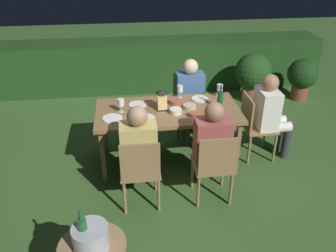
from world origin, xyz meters
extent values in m
plane|color=#385B28|center=(0.00, 0.00, 0.00)|extent=(16.00, 16.00, 0.00)
cube|color=olive|center=(0.00, 0.00, 0.73)|extent=(1.75, 0.85, 0.04)
cube|color=olive|center=(-0.80, -0.35, 0.36)|extent=(0.05, 0.05, 0.71)
cube|color=olive|center=(0.80, -0.35, 0.36)|extent=(0.05, 0.05, 0.71)
cube|color=olive|center=(-0.80, 0.35, 0.36)|extent=(0.05, 0.05, 0.71)
cube|color=olive|center=(0.80, 0.35, 0.36)|extent=(0.05, 0.05, 0.71)
cube|color=#937047|center=(-0.39, -0.74, 0.43)|extent=(0.42, 0.40, 0.03)
cube|color=#937047|center=(-0.39, -0.93, 0.66)|extent=(0.40, 0.02, 0.42)
cylinder|color=#937047|center=(-0.57, -0.57, 0.21)|extent=(0.03, 0.03, 0.42)
cylinder|color=#937047|center=(-0.21, -0.57, 0.21)|extent=(0.03, 0.03, 0.42)
cylinder|color=#937047|center=(-0.57, -0.91, 0.21)|extent=(0.03, 0.03, 0.42)
cylinder|color=#937047|center=(-0.21, -0.91, 0.21)|extent=(0.03, 0.03, 0.42)
cube|color=tan|center=(-0.39, -0.68, 0.70)|extent=(0.38, 0.24, 0.50)
sphere|color=tan|center=(-0.39, -0.68, 1.04)|extent=(0.21, 0.21, 0.21)
cylinder|color=tan|center=(-0.48, -0.54, 0.46)|extent=(0.13, 0.36, 0.13)
cylinder|color=tan|center=(-0.30, -0.54, 0.46)|extent=(0.13, 0.36, 0.13)
cylinder|color=#333338|center=(-0.48, -0.38, 0.23)|extent=(0.11, 0.11, 0.45)
cylinder|color=#333338|center=(-0.30, -0.38, 0.23)|extent=(0.11, 0.11, 0.45)
cube|color=#937047|center=(0.39, -0.74, 0.43)|extent=(0.42, 0.40, 0.03)
cube|color=#937047|center=(0.39, -0.93, 0.66)|extent=(0.40, 0.02, 0.42)
cylinder|color=#937047|center=(0.21, -0.57, 0.21)|extent=(0.03, 0.03, 0.42)
cylinder|color=#937047|center=(0.57, -0.57, 0.21)|extent=(0.03, 0.03, 0.42)
cylinder|color=#937047|center=(0.21, -0.91, 0.21)|extent=(0.03, 0.03, 0.42)
cylinder|color=#937047|center=(0.57, -0.91, 0.21)|extent=(0.03, 0.03, 0.42)
cube|color=#9E4C47|center=(0.39, -0.68, 0.70)|extent=(0.38, 0.24, 0.50)
sphere|color=#997051|center=(0.39, -0.68, 1.04)|extent=(0.21, 0.21, 0.21)
cylinder|color=#9E4C47|center=(0.30, -0.54, 0.46)|extent=(0.13, 0.36, 0.13)
cylinder|color=#9E4C47|center=(0.48, -0.54, 0.46)|extent=(0.13, 0.36, 0.13)
cylinder|color=#333338|center=(0.30, -0.38, 0.23)|extent=(0.11, 0.11, 0.45)
cylinder|color=#333338|center=(0.48, -0.38, 0.23)|extent=(0.11, 0.11, 0.45)
cube|color=#937047|center=(1.19, 0.00, 0.43)|extent=(0.40, 0.42, 0.03)
cube|color=#937047|center=(1.01, 0.00, 0.66)|extent=(0.03, 0.40, 0.42)
cylinder|color=#937047|center=(1.36, 0.18, 0.21)|extent=(0.03, 0.03, 0.42)
cylinder|color=#937047|center=(1.36, -0.18, 0.21)|extent=(0.03, 0.03, 0.42)
cylinder|color=#937047|center=(1.02, 0.18, 0.21)|extent=(0.03, 0.03, 0.42)
cylinder|color=#937047|center=(1.02, -0.18, 0.21)|extent=(0.03, 0.03, 0.42)
cube|color=white|center=(1.25, 0.00, 0.70)|extent=(0.24, 0.38, 0.50)
sphere|color=#997051|center=(1.25, 0.00, 1.04)|extent=(0.21, 0.21, 0.21)
cylinder|color=white|center=(1.39, 0.09, 0.46)|extent=(0.36, 0.13, 0.13)
cylinder|color=white|center=(1.39, -0.09, 0.46)|extent=(0.36, 0.13, 0.13)
cylinder|color=#333338|center=(1.55, 0.09, 0.23)|extent=(0.11, 0.11, 0.45)
cylinder|color=#333338|center=(1.55, -0.09, 0.23)|extent=(0.11, 0.11, 0.45)
cube|color=#937047|center=(0.39, 0.74, 0.43)|extent=(0.42, 0.40, 0.03)
cube|color=#937047|center=(0.39, 0.93, 0.66)|extent=(0.40, 0.03, 0.42)
cylinder|color=#937047|center=(0.57, 0.57, 0.21)|extent=(0.03, 0.03, 0.42)
cylinder|color=#937047|center=(0.21, 0.57, 0.21)|extent=(0.03, 0.03, 0.42)
cylinder|color=#937047|center=(0.57, 0.91, 0.21)|extent=(0.03, 0.03, 0.42)
cylinder|color=#937047|center=(0.21, 0.91, 0.21)|extent=(0.03, 0.03, 0.42)
cube|color=#426699|center=(0.39, 0.68, 0.70)|extent=(0.38, 0.24, 0.50)
sphere|color=beige|center=(0.39, 0.68, 1.04)|extent=(0.21, 0.21, 0.21)
cylinder|color=#426699|center=(0.48, 0.54, 0.46)|extent=(0.13, 0.36, 0.13)
cylinder|color=#426699|center=(0.30, 0.54, 0.46)|extent=(0.13, 0.36, 0.13)
cylinder|color=#333338|center=(0.48, 0.38, 0.23)|extent=(0.11, 0.11, 0.45)
cylinder|color=#333338|center=(0.30, 0.38, 0.23)|extent=(0.11, 0.11, 0.45)
cube|color=black|center=(-0.07, 0.02, 0.76)|extent=(0.12, 0.12, 0.01)
cube|color=#F9D17A|center=(-0.07, 0.02, 0.87)|extent=(0.11, 0.11, 0.20)
cone|color=black|center=(-0.07, 0.02, 1.00)|extent=(0.15, 0.15, 0.05)
cylinder|color=#195128|center=(0.64, -0.01, 0.86)|extent=(0.07, 0.07, 0.20)
cylinder|color=#195128|center=(0.64, -0.01, 1.00)|extent=(0.03, 0.03, 0.09)
cylinder|color=silver|center=(0.71, 0.30, 0.76)|extent=(0.06, 0.06, 0.00)
cylinder|color=silver|center=(0.71, 0.30, 0.80)|extent=(0.01, 0.01, 0.08)
cylinder|color=silver|center=(0.71, 0.30, 0.88)|extent=(0.08, 0.08, 0.08)
cylinder|color=maroon|center=(0.71, 0.30, 0.86)|extent=(0.07, 0.07, 0.03)
cylinder|color=silver|center=(0.20, 0.33, 0.76)|extent=(0.06, 0.06, 0.00)
cylinder|color=silver|center=(0.20, 0.33, 0.80)|extent=(0.01, 0.01, 0.08)
cylinder|color=silver|center=(0.20, 0.33, 0.88)|extent=(0.08, 0.08, 0.08)
cylinder|color=maroon|center=(0.20, 0.33, 0.86)|extent=(0.07, 0.07, 0.03)
cylinder|color=silver|center=(-0.56, 0.01, 0.76)|extent=(0.06, 0.06, 0.00)
cylinder|color=silver|center=(-0.56, 0.01, 0.80)|extent=(0.01, 0.01, 0.08)
cylinder|color=silver|center=(-0.56, 0.01, 0.88)|extent=(0.08, 0.08, 0.08)
cylinder|color=maroon|center=(-0.56, 0.01, 0.86)|extent=(0.07, 0.07, 0.03)
cylinder|color=silver|center=(0.44, 0.25, 0.76)|extent=(0.22, 0.22, 0.01)
cylinder|color=silver|center=(-0.36, 0.17, 0.76)|extent=(0.22, 0.22, 0.01)
cylinder|color=white|center=(-0.29, -0.20, 0.76)|extent=(0.24, 0.24, 0.01)
cylinder|color=white|center=(-0.67, -0.16, 0.76)|extent=(0.23, 0.23, 0.01)
cylinder|color=#9E5138|center=(0.28, -0.22, 0.78)|extent=(0.12, 0.12, 0.06)
cylinder|color=#424C1E|center=(0.28, -0.22, 0.79)|extent=(0.10, 0.10, 0.02)
cylinder|color=silver|center=(0.08, -0.10, 0.79)|extent=(0.14, 0.14, 0.06)
cylinder|color=tan|center=(0.08, -0.10, 0.80)|extent=(0.12, 0.12, 0.02)
cylinder|color=#BCAD8E|center=(0.27, 0.00, 0.78)|extent=(0.16, 0.16, 0.05)
cylinder|color=#477533|center=(0.27, 0.00, 0.79)|extent=(0.13, 0.13, 0.01)
cylinder|color=#9E5138|center=(0.12, 0.14, 0.78)|extent=(0.16, 0.16, 0.06)
cylinder|color=beige|center=(0.12, 0.14, 0.80)|extent=(0.13, 0.13, 0.02)
cylinder|color=#9E7A51|center=(-0.79, -1.97, 0.68)|extent=(0.49, 0.49, 0.03)
cylinder|color=#B2B7BF|center=(-0.79, -1.97, 0.78)|extent=(0.26, 0.26, 0.17)
cylinder|color=white|center=(-0.79, -1.97, 0.83)|extent=(0.23, 0.23, 0.04)
cylinder|color=#1E5B2D|center=(-0.84, -1.97, 0.87)|extent=(0.07, 0.07, 0.16)
cylinder|color=#1E5B2D|center=(-0.84, -1.97, 1.00)|extent=(0.03, 0.03, 0.09)
cube|color=#1E4219|center=(0.00, 2.55, 0.45)|extent=(6.33, 0.70, 0.90)
cylinder|color=brown|center=(1.68, 1.69, 0.14)|extent=(0.31, 0.31, 0.28)
sphere|color=#1E4219|center=(1.68, 1.69, 0.55)|extent=(0.62, 0.62, 0.62)
cylinder|color=brown|center=(2.57, 1.65, 0.13)|extent=(0.29, 0.29, 0.26)
sphere|color=#193816|center=(2.57, 1.65, 0.48)|extent=(0.52, 0.52, 0.52)
camera|label=1|loc=(-0.47, -3.80, 2.66)|focal=37.62mm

